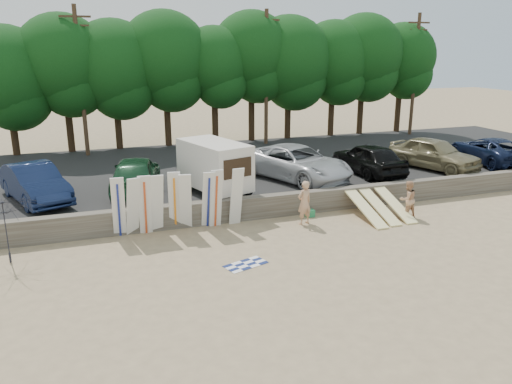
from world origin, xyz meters
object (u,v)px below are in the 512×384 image
Objects in this scene: car_2 at (296,163)px; car_4 at (434,153)px; car_5 at (490,150)px; cooler at (310,213)px; beachgoer_a at (304,203)px; box_trailer at (214,165)px; car_3 at (368,158)px; beachgoer_b at (408,199)px; car_1 at (136,174)px; car_0 at (35,183)px; beach_umbrella at (7,232)px.

car_4 reaches higher than car_2.
car_5 reaches higher than cooler.
beachgoer_a is at bearing -132.85° from car_2.
box_trailer is 11.02× the size of cooler.
car_3 is 13.06× the size of cooler.
beachgoer_a is 4.72m from beachgoer_b.
beachgoer_b is (7.67, -4.18, -1.22)m from box_trailer.
car_1 is 16.24m from car_4.
car_5 is 10.48m from beachgoer_b.
car_1 is at bearing 158.02° from car_4.
car_1 is (4.36, 0.09, 0.04)m from car_0.
car_5 is at bearing 14.95° from cooler.
car_3 is 8.13m from car_5.
car_2 is 1.14× the size of car_5.
car_1 reaches higher than car_2.
box_trailer reaches higher than beachgoer_b.
car_0 is 12.43m from car_2.
box_trailer is 0.82× the size of car_4.
car_1 is at bearing 140.00° from box_trailer.
car_1 is 0.93× the size of car_5.
car_1 is 3.04× the size of beachgoer_b.
car_1 is at bearing -52.63° from beachgoer_a.
car_0 is 0.81× the size of car_2.
car_4 is 10.66m from beachgoer_a.
cooler is at bearing -127.81° from car_2.
car_1 reaches higher than beach_umbrella.
beachgoer_b is at bearing 75.20° from car_3.
car_5 is (4.05, 0.16, -0.12)m from car_4.
car_5 is at bearing -14.45° from box_trailer.
car_1 is at bearing -30.42° from beachgoer_b.
beachgoer_b is 4.40× the size of cooler.
car_3 is (16.51, -0.45, 0.02)m from car_0.
car_5 is 25.62m from beach_umbrella.
car_3 is 17.71m from beach_umbrella.
car_1 reaches higher than beachgoer_b.
car_2 is at bearing 75.41° from cooler.
car_1 is at bearing 154.45° from car_2.
cooler is (7.08, -4.13, -1.41)m from car_1.
beachgoer_a is at bearing -45.10° from car_0.
car_0 reaches higher than beachgoer_b.
cooler is (-5.06, -3.59, -1.39)m from car_3.
car_5 is at bearing -17.08° from car_4.
car_2 is 6.16m from beachgoer_b.
car_2 is 1.25× the size of car_3.
car_3 reaches higher than car_0.
beach_umbrella is (-12.98, -4.98, -0.37)m from car_2.
car_2 is (12.43, -0.22, 0.03)m from car_0.
car_5 is 2.06× the size of beach_umbrella.
car_3 is at bearing -22.58° from car_0.
car_0 reaches higher than cooler.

